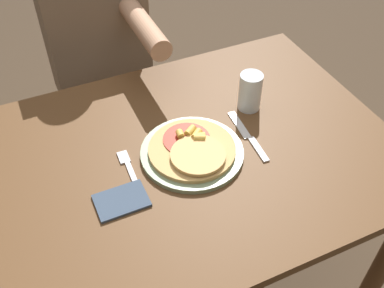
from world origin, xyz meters
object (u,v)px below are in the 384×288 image
object	(u,v)px
fork	(130,170)
pizza	(193,149)
plate	(192,153)
dining_table	(188,178)
knife	(248,137)
drinking_glass	(250,92)
person_diner	(99,48)

from	to	relation	value
fork	pizza	bearing A→B (deg)	-5.78
plate	fork	bearing A→B (deg)	175.67
plate	pizza	bearing A→B (deg)	-75.55
dining_table	knife	xyz separation A→B (m)	(0.18, -0.02, 0.11)
dining_table	plate	distance (m)	0.12
dining_table	drinking_glass	bearing A→B (deg)	21.67
dining_table	drinking_glass	distance (m)	0.32
fork	drinking_glass	size ratio (longest dim) A/B	1.49
dining_table	plate	xyz separation A→B (m)	(0.01, -0.01, 0.11)
knife	drinking_glass	xyz separation A→B (m)	(0.07, 0.12, 0.06)
fork	knife	world-z (taller)	same
fork	knife	size ratio (longest dim) A/B	0.80
pizza	drinking_glass	distance (m)	0.27
plate	person_diner	xyz separation A→B (m)	(-0.07, 0.69, -0.04)
plate	fork	world-z (taller)	plate
dining_table	plate	size ratio (longest dim) A/B	4.11
pizza	knife	distance (m)	0.17
drinking_glass	knife	bearing A→B (deg)	-119.60
person_diner	plate	bearing A→B (deg)	-84.03
pizza	drinking_glass	xyz separation A→B (m)	(0.24, 0.12, 0.03)
dining_table	person_diner	world-z (taller)	person_diner
plate	pizza	size ratio (longest dim) A/B	1.19
knife	person_diner	bearing A→B (deg)	109.66
plate	drinking_glass	distance (m)	0.27
plate	pizza	distance (m)	0.02
plate	knife	size ratio (longest dim) A/B	1.28
drinking_glass	plate	bearing A→B (deg)	-154.95
dining_table	plate	world-z (taller)	plate
plate	drinking_glass	bearing A→B (deg)	25.05
plate	person_diner	distance (m)	0.69
plate	fork	distance (m)	0.18
dining_table	pizza	xyz separation A→B (m)	(0.01, -0.02, 0.13)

